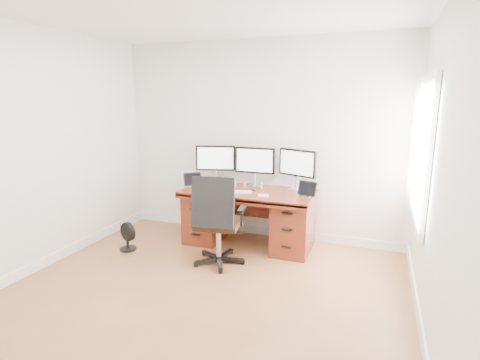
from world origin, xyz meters
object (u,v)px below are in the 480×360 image
(monitor_center, at_px, (255,162))
(keyboard, at_px, (241,192))
(office_chair, at_px, (217,236))
(desk, at_px, (249,215))
(floor_fan, at_px, (127,237))

(monitor_center, bearing_deg, keyboard, -95.85)
(office_chair, distance_m, monitor_center, 1.22)
(desk, relative_size, monitor_center, 3.09)
(desk, xyz_separation_m, monitor_center, (-0.00, 0.24, 0.68))
(desk, bearing_deg, office_chair, -100.08)
(office_chair, height_order, monitor_center, monitor_center)
(desk, height_order, keyboard, keyboard)
(office_chair, bearing_deg, floor_fan, 171.05)
(floor_fan, distance_m, keyboard, 1.58)
(floor_fan, xyz_separation_m, keyboard, (1.36, 0.58, 0.58))
(office_chair, relative_size, floor_fan, 2.99)
(office_chair, bearing_deg, desk, 70.53)
(monitor_center, relative_size, keyboard, 2.05)
(desk, distance_m, floor_fan, 1.60)
(desk, relative_size, office_chair, 1.56)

